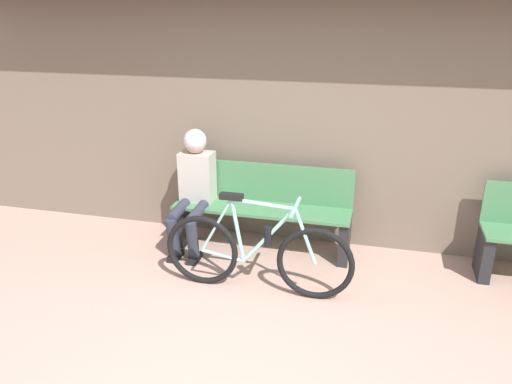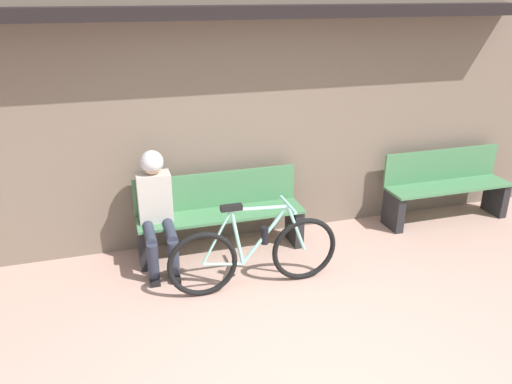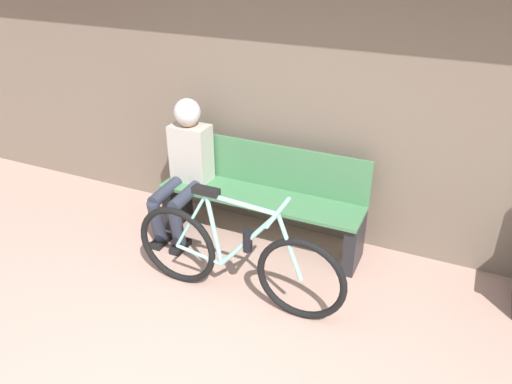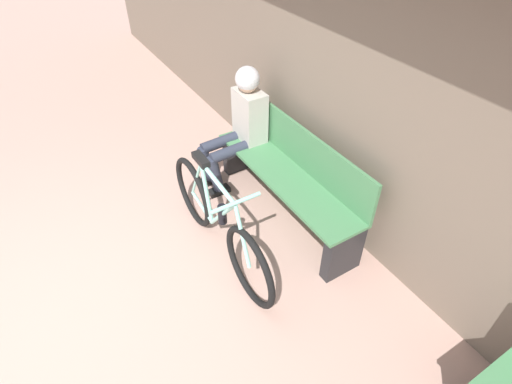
{
  "view_description": "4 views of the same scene",
  "coord_description": "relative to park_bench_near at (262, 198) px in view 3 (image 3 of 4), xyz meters",
  "views": [
    {
      "loc": [
        0.83,
        -2.41,
        2.4
      ],
      "look_at": [
        -0.21,
        1.73,
        0.77
      ],
      "focal_mm": 35.0,
      "sensor_mm": 36.0,
      "label": 1
    },
    {
      "loc": [
        -1.29,
        -2.68,
        2.7
      ],
      "look_at": [
        0.03,
        1.69,
        0.84
      ],
      "focal_mm": 35.0,
      "sensor_mm": 36.0,
      "label": 2
    },
    {
      "loc": [
        1.26,
        -1.34,
        2.52
      ],
      "look_at": [
        -0.06,
        1.59,
        0.79
      ],
      "focal_mm": 35.0,
      "sensor_mm": 36.0,
      "label": 3
    },
    {
      "loc": [
        2.06,
        0.36,
        2.68
      ],
      "look_at": [
        -0.04,
        1.65,
        0.6
      ],
      "focal_mm": 28.0,
      "sensor_mm": 36.0,
      "label": 4
    }
  ],
  "objects": [
    {
      "name": "storefront_wall",
      "position": [
        0.24,
        0.34,
        1.24
      ],
      "size": [
        12.0,
        0.56,
        3.2
      ],
      "color": "#756656",
      "rests_on": "ground_plane"
    },
    {
      "name": "park_bench_near",
      "position": [
        0.0,
        0.0,
        0.0
      ],
      "size": [
        1.79,
        0.42,
        0.87
      ],
      "color": "#477F51",
      "rests_on": "ground_plane"
    },
    {
      "name": "bicycle",
      "position": [
        0.15,
        -0.82,
        -0.06
      ],
      "size": [
        1.68,
        0.4,
        0.9
      ],
      "color": "black",
      "rests_on": "ground_plane"
    },
    {
      "name": "person_seated",
      "position": [
        -0.68,
        -0.12,
        0.29
      ],
      "size": [
        0.34,
        0.66,
        1.23
      ],
      "color": "#2D3342",
      "rests_on": "ground_plane"
    }
  ]
}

